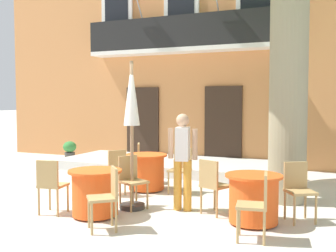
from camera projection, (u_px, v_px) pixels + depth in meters
name	position (u px, v px, depth m)	size (l,w,h in m)	color
ground_plane	(92.00, 200.00, 7.70)	(120.00, 120.00, 0.00)	beige
building_facade	(203.00, 46.00, 13.93)	(13.00, 5.09, 7.50)	#CC844C
entrance_step_platform	(165.00, 165.00, 11.18)	(5.78, 2.52, 0.25)	silver
cafe_table_near_tree	(95.00, 192.00, 6.56)	(0.86, 0.86, 0.76)	#EA561E
cafe_chair_near_tree_0	(131.00, 178.00, 7.08)	(0.54, 0.54, 0.91)	tan
cafe_chair_near_tree_1	(51.00, 183.00, 6.66)	(0.46, 0.46, 0.91)	tan
cafe_chair_near_tree_2	(107.00, 194.00, 5.86)	(0.56, 0.56, 0.91)	tan
cafe_table_middle	(146.00, 172.00, 8.50)	(0.86, 0.86, 0.76)	#EA561E
cafe_chair_middle_0	(143.00, 160.00, 9.23)	(0.54, 0.54, 0.91)	tan
cafe_chair_middle_1	(115.00, 169.00, 8.03)	(0.56, 0.56, 0.91)	tan
cafe_chair_middle_2	(181.00, 167.00, 8.26)	(0.40, 0.40, 0.91)	tan
cafe_table_front	(253.00, 198.00, 6.15)	(0.86, 0.86, 0.76)	#EA561E
cafe_chair_front_0	(298.00, 187.00, 6.32)	(0.55, 0.55, 0.91)	tan
cafe_chair_front_1	(213.00, 183.00, 6.64)	(0.53, 0.53, 0.91)	tan
cafe_chair_front_2	(257.00, 202.00, 5.40)	(0.46, 0.46, 0.91)	tan
cafe_umbrella	(132.00, 113.00, 6.96)	(0.44, 0.44, 2.55)	#997A56
ground_planter_left	(70.00, 150.00, 12.52)	(0.40, 0.40, 0.63)	#47423D
ground_planter_right	(285.00, 161.00, 9.62)	(0.34, 0.34, 0.79)	#995638
pedestrian_mid_plaza	(183.00, 156.00, 6.89)	(0.53, 0.38, 1.65)	gold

